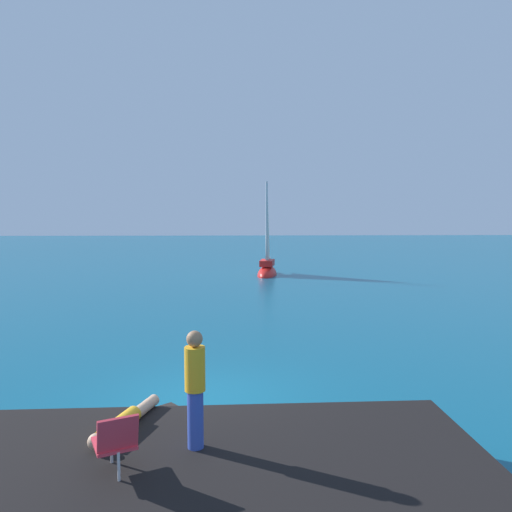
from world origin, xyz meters
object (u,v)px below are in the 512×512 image
object	(u,v)px
sailboat_near	(267,269)
person_sunbather	(123,422)
beach_chair	(116,440)
person_standing	(195,386)

from	to	relation	value
sailboat_near	person_sunbather	size ratio (longest dim) A/B	3.91
sailboat_near	person_sunbather	xyz separation A→B (m)	(-3.57, -24.36, 0.57)
sailboat_near	beach_chair	bearing A→B (deg)	2.60
person_standing	beach_chair	xyz separation A→B (m)	(-0.90, -0.66, -0.42)
person_sunbather	beach_chair	size ratio (longest dim) A/B	2.14
person_sunbather	person_standing	size ratio (longest dim) A/B	1.05
person_sunbather	beach_chair	world-z (taller)	beach_chair
person_sunbather	person_standing	bearing A→B (deg)	-99.40
person_sunbather	beach_chair	xyz separation A→B (m)	(0.21, -1.23, 0.33)
sailboat_near	beach_chair	distance (m)	25.82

